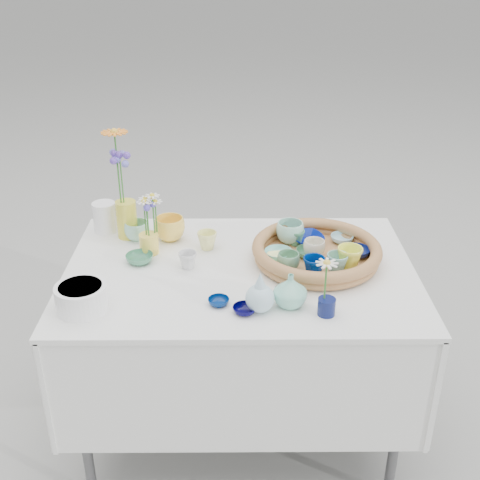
{
  "coord_description": "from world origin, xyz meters",
  "views": [
    {
      "loc": [
        -0.01,
        -1.89,
        1.84
      ],
      "look_at": [
        0.0,
        0.02,
        0.87
      ],
      "focal_mm": 45.0,
      "sensor_mm": 36.0,
      "label": 1
    }
  ],
  "objects_px": {
    "tall_vase_yellow": "(127,219)",
    "display_table": "(240,427)",
    "bud_vase_seafoam": "(290,290)",
    "wicker_tray": "(316,252)"
  },
  "relations": [
    {
      "from": "tall_vase_yellow",
      "to": "display_table",
      "type": "bearing_deg",
      "value": -30.52
    },
    {
      "from": "display_table",
      "to": "bud_vase_seafoam",
      "type": "bearing_deg",
      "value": -56.89
    },
    {
      "from": "wicker_tray",
      "to": "bud_vase_seafoam",
      "type": "xyz_separation_m",
      "value": [
        -0.12,
        -0.29,
        0.02
      ]
    },
    {
      "from": "wicker_tray",
      "to": "tall_vase_yellow",
      "type": "relative_size",
      "value": 3.14
    },
    {
      "from": "display_table",
      "to": "tall_vase_yellow",
      "type": "xyz_separation_m",
      "value": [
        -0.44,
        0.26,
        0.84
      ]
    },
    {
      "from": "wicker_tray",
      "to": "bud_vase_seafoam",
      "type": "bearing_deg",
      "value": -112.2
    },
    {
      "from": "wicker_tray",
      "to": "display_table",
      "type": "bearing_deg",
      "value": -169.88
    },
    {
      "from": "bud_vase_seafoam",
      "to": "tall_vase_yellow",
      "type": "distance_m",
      "value": 0.79
    },
    {
      "from": "bud_vase_seafoam",
      "to": "tall_vase_yellow",
      "type": "xyz_separation_m",
      "value": [
        -0.6,
        0.51,
        0.02
      ]
    },
    {
      "from": "bud_vase_seafoam",
      "to": "tall_vase_yellow",
      "type": "height_order",
      "value": "tall_vase_yellow"
    }
  ]
}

